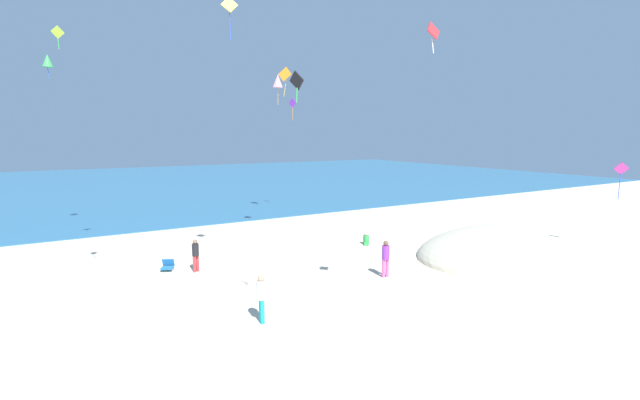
% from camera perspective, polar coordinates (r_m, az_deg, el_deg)
% --- Properties ---
extents(ground_plane, '(120.00, 120.00, 0.00)m').
position_cam_1_polar(ground_plane, '(19.10, -4.51, -10.28)').
color(ground_plane, beige).
extents(ocean_water, '(120.00, 60.00, 0.05)m').
position_cam_1_polar(ocean_water, '(60.07, -22.71, 1.95)').
color(ocean_water, teal).
rests_on(ocean_water, ground_plane).
extents(dune_mound, '(11.38, 7.96, 2.71)m').
position_cam_1_polar(dune_mound, '(25.29, 23.83, -6.31)').
color(dune_mound, beige).
rests_on(dune_mound, ground_plane).
extents(beach_chair_near_camera, '(0.74, 0.77, 0.51)m').
position_cam_1_polar(beach_chair_near_camera, '(21.42, -19.17, -8.04)').
color(beach_chair_near_camera, '#2370B2').
rests_on(beach_chair_near_camera, ground_plane).
extents(person_0, '(0.55, 0.62, 0.70)m').
position_cam_1_polar(person_0, '(25.00, 6.00, -5.18)').
color(person_0, green).
rests_on(person_0, ground_plane).
extents(person_1, '(0.38, 0.38, 1.63)m').
position_cam_1_polar(person_1, '(14.80, -7.61, -12.13)').
color(person_1, '#19ADB2').
rests_on(person_1, ground_plane).
extents(person_2, '(0.38, 0.38, 1.49)m').
position_cam_1_polar(person_2, '(20.66, -15.84, -6.66)').
color(person_2, red).
rests_on(person_2, ground_plane).
extents(person_4, '(0.37, 0.37, 1.62)m').
position_cam_1_polar(person_4, '(19.34, 8.51, -7.22)').
color(person_4, '#D8599E').
rests_on(person_4, ground_plane).
extents(kite_lime, '(0.54, 0.20, 1.01)m').
position_cam_1_polar(kite_lime, '(23.76, -30.90, 18.11)').
color(kite_lime, '#99DB33').
extents(kite_red, '(0.55, 0.24, 0.89)m').
position_cam_1_polar(kite_red, '(13.78, 14.48, 20.39)').
color(kite_red, red).
extents(kite_green, '(0.81, 0.82, 1.38)m').
position_cam_1_polar(kite_green, '(30.68, -31.86, 15.10)').
color(kite_green, green).
extents(kite_orange, '(0.61, 0.94, 2.08)m').
position_cam_1_polar(kite_orange, '(32.13, -4.58, 15.88)').
color(kite_orange, orange).
extents(kite_magenta, '(0.42, 0.46, 1.60)m').
position_cam_1_polar(kite_magenta, '(22.52, 34.46, 3.14)').
color(kite_magenta, '#DB3DA8').
extents(kite_yellow, '(0.67, 0.26, 1.64)m').
position_cam_1_polar(kite_yellow, '(19.22, -11.67, 23.34)').
color(kite_yellow, yellow).
extents(kite_pink, '(0.62, 0.61, 1.68)m').
position_cam_1_polar(kite_pink, '(26.08, -5.50, 15.11)').
color(kite_pink, pink).
extents(kite_purple, '(0.30, 0.74, 1.72)m').
position_cam_1_polar(kite_purple, '(34.27, -3.59, 12.38)').
color(kite_purple, purple).
extents(kite_black, '(0.20, 0.51, 0.84)m').
position_cam_1_polar(kite_black, '(12.32, -3.04, 15.12)').
color(kite_black, black).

